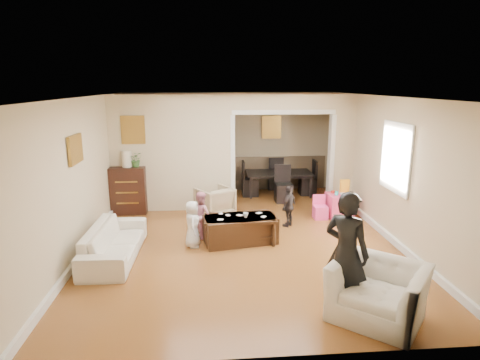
{
  "coord_description": "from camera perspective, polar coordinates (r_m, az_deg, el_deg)",
  "views": [
    {
      "loc": [
        -0.6,
        -7.18,
        2.82
      ],
      "look_at": [
        0.0,
        0.2,
        1.05
      ],
      "focal_mm": 30.19,
      "sensor_mm": 36.0,
      "label": 1
    }
  ],
  "objects": [
    {
      "name": "potted_plant",
      "position": [
        9.1,
        -14.46,
        2.83
      ],
      "size": [
        0.29,
        0.25,
        0.33
      ],
      "primitive_type": "imported",
      "color": "#3A652D",
      "rests_on": "dresser"
    },
    {
      "name": "floor",
      "position": [
        7.74,
        0.12,
        -7.93
      ],
      "size": [
        7.0,
        7.0,
        0.0
      ],
      "primitive_type": "plane",
      "color": "#A35E2A",
      "rests_on": "ground"
    },
    {
      "name": "framed_art_partition",
      "position": [
        9.07,
        -14.88,
        6.87
      ],
      "size": [
        0.45,
        0.03,
        0.55
      ],
      "primitive_type": "cube",
      "color": "brown",
      "rests_on": "partition_left"
    },
    {
      "name": "child_kneel_b",
      "position": [
        7.59,
        -5.49,
        -4.88
      ],
      "size": [
        0.51,
        0.54,
        0.88
      ],
      "primitive_type": "imported",
      "rotation": [
        0.0,
        0.0,
        2.11
      ],
      "color": "pink",
      "rests_on": "ground"
    },
    {
      "name": "craft_papers",
      "position": [
        7.38,
        -0.1,
        -5.04
      ],
      "size": [
        0.9,
        0.44,
        0.0
      ],
      "color": "white",
      "rests_on": "coffee_table"
    },
    {
      "name": "partition_left",
      "position": [
        9.14,
        -9.46,
        3.69
      ],
      "size": [
        2.75,
        0.18,
        2.6
      ],
      "primitive_type": "cube",
      "color": "#C8BB93",
      "rests_on": "ground"
    },
    {
      "name": "dining_table",
      "position": [
        10.49,
        5.53,
        -0.54
      ],
      "size": [
        1.7,
        0.97,
        0.59
      ],
      "primitive_type": "imported",
      "rotation": [
        0.0,
        0.0,
        -0.02
      ],
      "color": "black",
      "rests_on": "ground"
    },
    {
      "name": "child_kneel_a",
      "position": [
        7.18,
        -6.73,
        -6.2
      ],
      "size": [
        0.27,
        0.41,
        0.84
      ],
      "primitive_type": "imported",
      "rotation": [
        0.0,
        0.0,
        1.59
      ],
      "color": "white",
      "rests_on": "ground"
    },
    {
      "name": "window_pane",
      "position": [
        7.66,
        21.23,
        2.98
      ],
      "size": [
        0.03,
        0.95,
        1.1
      ],
      "primitive_type": "cube",
      "color": "white",
      "rests_on": "ground"
    },
    {
      "name": "play_table",
      "position": [
        9.02,
        13.89,
        -3.51
      ],
      "size": [
        0.54,
        0.54,
        0.5
      ],
      "primitive_type": "cube",
      "rotation": [
        0.0,
        0.0,
        0.05
      ],
      "color": "#E23B6F",
      "rests_on": "ground"
    },
    {
      "name": "partition_right",
      "position": [
        9.61,
        14.11,
        3.94
      ],
      "size": [
        0.55,
        0.18,
        2.6
      ],
      "primitive_type": "cube",
      "color": "#C8BB93",
      "rests_on": "ground"
    },
    {
      "name": "armchair_front",
      "position": [
        5.38,
        18.9,
        -14.7
      ],
      "size": [
        1.42,
        1.4,
        0.7
      ],
      "primitive_type": "imported",
      "rotation": [
        0.0,
        0.0,
        -0.7
      ],
      "color": "#EDE4CD",
      "rests_on": "ground"
    },
    {
      "name": "framed_art_alcove",
      "position": [
        10.81,
        4.47,
        7.47
      ],
      "size": [
        0.45,
        0.03,
        0.55
      ],
      "primitive_type": "cube",
      "color": "brown"
    },
    {
      "name": "table_lamp",
      "position": [
        9.13,
        -15.71,
        2.91
      ],
      "size": [
        0.22,
        0.22,
        0.36
      ],
      "primitive_type": "cylinder",
      "color": "beige",
      "rests_on": "dresser"
    },
    {
      "name": "child_toddler",
      "position": [
        8.18,
        6.93,
        -3.71
      ],
      "size": [
        0.47,
        0.51,
        0.84
      ],
      "primitive_type": "imported",
      "rotation": [
        0.0,
        0.0,
        -2.25
      ],
      "color": "black",
      "rests_on": "ground"
    },
    {
      "name": "cyan_cup",
      "position": [
        8.87,
        13.48,
        -1.84
      ],
      "size": [
        0.08,
        0.08,
        0.08
      ],
      "primitive_type": "cylinder",
      "color": "#23B3A7",
      "rests_on": "play_table"
    },
    {
      "name": "sofa",
      "position": [
        7.05,
        -17.34,
        -8.35
      ],
      "size": [
        0.78,
        1.91,
        0.55
      ],
      "primitive_type": "imported",
      "rotation": [
        0.0,
        0.0,
        1.55
      ],
      "color": "#EDE4CD",
      "rests_on": "ground"
    },
    {
      "name": "armchair_back",
      "position": [
        8.83,
        -3.6,
        -3.04
      ],
      "size": [
        0.95,
        0.95,
        0.64
      ],
      "primitive_type": "imported",
      "rotation": [
        0.0,
        0.0,
        3.7
      ],
      "color": "tan",
      "rests_on": "ground"
    },
    {
      "name": "toy_block",
      "position": [
        9.02,
        13.03,
        -1.65
      ],
      "size": [
        0.1,
        0.09,
        0.05
      ],
      "primitive_type": "cube",
      "rotation": [
        0.0,
        0.0,
        0.4
      ],
      "color": "red",
      "rests_on": "play_table"
    },
    {
      "name": "coffee_table",
      "position": [
        7.39,
        -0.01,
        -6.98
      ],
      "size": [
        1.38,
        0.87,
        0.48
      ],
      "primitive_type": "cube",
      "rotation": [
        0.0,
        0.0,
        0.19
      ],
      "color": "#3C2313",
      "rests_on": "ground"
    },
    {
      "name": "coffee_cup",
      "position": [
        7.26,
        0.81,
        -5.0
      ],
      "size": [
        0.11,
        0.11,
        0.09
      ],
      "primitive_type": "imported",
      "rotation": [
        0.0,
        0.0,
        0.19
      ],
      "color": "silver",
      "rests_on": "coffee_table"
    },
    {
      "name": "framed_art_sofa_wall",
      "position": [
        6.99,
        -22.24,
        4.05
      ],
      "size": [
        0.03,
        0.55,
        0.4
      ],
      "primitive_type": "cube",
      "color": "brown"
    },
    {
      "name": "dresser",
      "position": [
        9.28,
        -15.43,
        -1.37
      ],
      "size": [
        0.76,
        0.43,
        1.05
      ],
      "primitive_type": "cube",
      "color": "black",
      "rests_on": "ground"
    },
    {
      "name": "play_bowl",
      "position": [
        8.86,
        14.54,
        -2.03
      ],
      "size": [
        0.21,
        0.21,
        0.05
      ],
      "primitive_type": "imported",
      "rotation": [
        0.0,
        0.0,
        0.05
      ],
      "color": "silver",
      "rests_on": "play_table"
    },
    {
      "name": "adult_person",
      "position": [
        5.22,
        14.78,
        -9.91
      ],
      "size": [
        0.67,
        0.67,
        1.58
      ],
      "primitive_type": "imported",
      "rotation": [
        0.0,
        0.0,
        2.36
      ],
      "color": "black",
      "rests_on": "ground"
    },
    {
      "name": "partition_header",
      "position": [
        9.15,
        6.18,
        10.9
      ],
      "size": [
        2.22,
        0.18,
        0.35
      ],
      "primitive_type": "cube",
      "color": "#C8BB93",
      "rests_on": "partition_right"
    },
    {
      "name": "cereal_box",
      "position": [
        9.05,
        14.56,
        -0.88
      ],
      "size": [
        0.2,
        0.08,
        0.3
      ],
      "primitive_type": "cube",
      "rotation": [
        0.0,
        0.0,
        0.05
      ],
      "color": "yellow",
      "rests_on": "play_table"
    }
  ]
}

